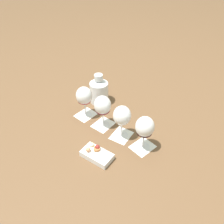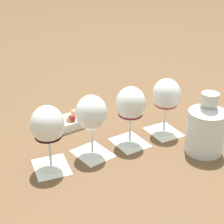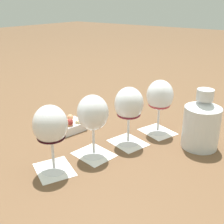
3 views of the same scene
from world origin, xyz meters
TOP-DOWN VIEW (x-y plane):
  - ground_plane at (0.00, 0.00)m, footprint 8.00×8.00m
  - tasting_card_0 at (-0.20, 0.05)m, footprint 0.13×0.14m
  - tasting_card_1 at (-0.07, 0.02)m, footprint 0.12×0.13m
  - tasting_card_2 at (0.06, -0.02)m, footprint 0.11×0.13m
  - tasting_card_3 at (0.19, -0.06)m, footprint 0.13×0.14m
  - wine_glass_0 at (-0.20, 0.05)m, footprint 0.09×0.09m
  - wine_glass_1 at (-0.07, 0.02)m, footprint 0.09×0.09m
  - wine_glass_2 at (0.06, -0.02)m, footprint 0.09×0.09m
  - wine_glass_3 at (0.19, -0.06)m, footprint 0.09×0.09m
  - ceramic_vase at (-0.18, 0.21)m, footprint 0.11×0.11m
  - snack_dish at (0.01, -0.21)m, footprint 0.16×0.11m

SIDE VIEW (x-z plane):
  - ground_plane at x=0.00m, z-range 0.00..0.00m
  - tasting_card_0 at x=-0.20m, z-range 0.00..0.00m
  - tasting_card_1 at x=-0.07m, z-range 0.00..0.00m
  - tasting_card_2 at x=0.06m, z-range 0.00..0.00m
  - tasting_card_3 at x=0.19m, z-range 0.00..0.00m
  - snack_dish at x=0.01m, z-range -0.01..0.05m
  - ceramic_vase at x=-0.18m, z-range -0.01..0.18m
  - wine_glass_2 at x=0.06m, z-range 0.04..0.22m
  - wine_glass_0 at x=-0.20m, z-range 0.04..0.22m
  - wine_glass_3 at x=0.19m, z-range 0.04..0.22m
  - wine_glass_1 at x=-0.07m, z-range 0.04..0.22m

